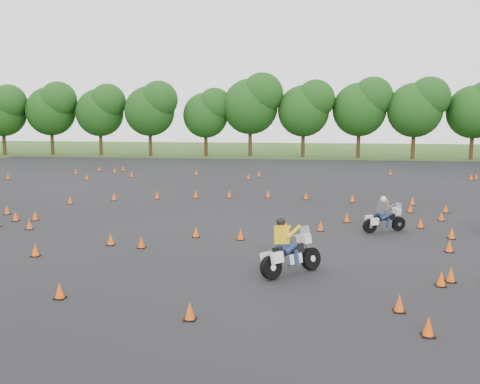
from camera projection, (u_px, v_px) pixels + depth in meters
name	position (u px, v px, depth m)	size (l,w,h in m)	color
ground	(228.00, 234.00, 22.69)	(140.00, 140.00, 0.00)	#2D5119
asphalt_pad	(245.00, 209.00, 28.58)	(62.00, 62.00, 0.00)	black
treeline	(316.00, 117.00, 56.13)	(86.62, 32.48, 10.86)	#184012
traffic_cones	(243.00, 206.00, 28.15)	(36.61, 33.16, 0.45)	#EC4D09
rider_grey	(384.00, 214.00, 22.91)	(2.05, 0.63, 1.58)	#42444A
rider_yellow	(293.00, 246.00, 16.76)	(2.41, 0.74, 1.86)	gold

